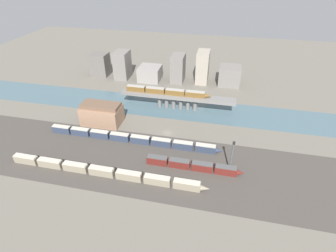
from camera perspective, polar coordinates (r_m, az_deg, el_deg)
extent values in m
plane|color=#666056|center=(135.26, -0.13, -1.54)|extent=(400.00, 400.00, 0.00)
cube|color=#423D38|center=(116.94, -2.69, -8.14)|extent=(280.00, 42.00, 0.01)
cube|color=#47606B|center=(157.51, 1.98, 3.92)|extent=(320.00, 25.67, 0.01)
cube|color=slate|center=(153.78, 2.03, 6.48)|extent=(67.22, 7.27, 1.59)
cylinder|color=slate|center=(157.79, -1.83, 5.45)|extent=(2.41, 2.41, 7.09)
cylinder|color=slate|center=(156.91, -0.31, 5.29)|extent=(2.41, 2.41, 7.09)
cylinder|color=slate|center=(156.14, 1.23, 5.13)|extent=(2.41, 2.41, 7.09)
cylinder|color=slate|center=(155.48, 2.78, 4.97)|extent=(2.41, 2.41, 7.09)
cylinder|color=slate|center=(154.94, 4.34, 4.80)|extent=(2.41, 2.41, 7.09)
cylinder|color=slate|center=(154.51, 5.91, 4.63)|extent=(2.41, 2.41, 7.09)
cube|color=brown|center=(158.61, -6.96, 8.06)|extent=(11.18, 2.85, 3.08)
cube|color=#9E998E|center=(157.88, -7.00, 8.63)|extent=(10.74, 2.62, 0.40)
cube|color=brown|center=(155.36, -2.79, 7.71)|extent=(11.18, 2.85, 3.08)
cube|color=#9E998E|center=(154.61, -2.80, 8.29)|extent=(10.74, 2.62, 0.40)
cube|color=brown|center=(152.96, 1.54, 7.31)|extent=(11.18, 2.85, 3.08)
cube|color=#9E998E|center=(152.20, 1.55, 7.90)|extent=(10.74, 2.62, 0.40)
cube|color=brown|center=(151.45, 5.96, 6.85)|extent=(11.18, 2.85, 3.08)
cube|color=#9E998E|center=(150.69, 6.00, 7.44)|extent=(10.74, 2.62, 0.40)
cone|color=brown|center=(151.03, 8.81, 6.48)|extent=(3.91, 2.57, 2.57)
cube|color=gray|center=(131.91, -28.48, -6.43)|extent=(10.75, 2.70, 3.45)
cube|color=#B7B2A3|center=(130.82, -28.70, -5.77)|extent=(10.32, 2.48, 0.40)
cube|color=gray|center=(125.06, -24.22, -7.43)|extent=(10.75, 2.70, 3.45)
cube|color=#B7B2A3|center=(123.90, -24.42, -6.75)|extent=(10.32, 2.48, 0.40)
cube|color=gray|center=(119.00, -19.47, -8.49)|extent=(10.75, 2.70, 3.45)
cube|color=#B7B2A3|center=(117.79, -19.64, -7.79)|extent=(10.32, 2.48, 0.40)
cube|color=gray|center=(113.88, -14.22, -9.59)|extent=(10.75, 2.70, 3.45)
cube|color=#B7B2A3|center=(112.60, -14.35, -8.87)|extent=(10.32, 2.48, 0.40)
cube|color=gray|center=(109.81, -8.49, -10.69)|extent=(10.75, 2.70, 3.45)
cube|color=#B7B2A3|center=(108.49, -8.58, -9.96)|extent=(10.32, 2.48, 0.40)
cube|color=gray|center=(106.92, -2.35, -11.75)|extent=(10.75, 2.70, 3.45)
cube|color=#B7B2A3|center=(105.57, -2.38, -11.01)|extent=(10.32, 2.48, 0.40)
cube|color=gray|center=(105.31, 4.10, -12.71)|extent=(10.75, 2.70, 3.45)
cube|color=#B7B2A3|center=(103.94, 4.14, -11.97)|extent=(10.32, 2.48, 0.40)
cone|color=gray|center=(105.11, 8.11, -13.29)|extent=(3.76, 2.43, 2.43)
cube|color=#5B1E19|center=(115.74, -2.34, -7.51)|extent=(9.11, 2.95, 3.48)
cube|color=#4C4C4C|center=(114.48, -2.36, -6.77)|extent=(8.75, 2.72, 0.40)
cube|color=#5B1E19|center=(114.18, 2.49, -8.19)|extent=(9.11, 2.95, 3.48)
cube|color=#4C4C4C|center=(112.90, 2.52, -7.46)|extent=(8.75, 2.72, 0.40)
cube|color=#5B1E19|center=(113.44, 7.44, -8.84)|extent=(9.11, 2.95, 3.48)
cube|color=#4C4C4C|center=(112.15, 7.51, -8.10)|extent=(8.75, 2.72, 0.40)
cube|color=#5B1E19|center=(113.56, 12.43, -9.42)|extent=(9.11, 2.95, 3.48)
cube|color=#4C4C4C|center=(112.27, 12.54, -8.69)|extent=(8.75, 2.72, 0.40)
cone|color=#5B1E19|center=(114.17, 15.53, -9.81)|extent=(3.19, 2.66, 2.66)
cube|color=#2D384C|center=(145.43, -22.10, -0.72)|extent=(9.59, 2.70, 3.54)
cube|color=#B7B2A3|center=(144.41, -22.26, -0.07)|extent=(9.21, 2.48, 0.40)
cube|color=#2D384C|center=(140.11, -18.48, -1.26)|extent=(9.59, 2.70, 3.54)
cube|color=#B7B2A3|center=(139.06, -18.62, -0.59)|extent=(9.21, 2.48, 0.40)
cube|color=#2D384C|center=(135.41, -14.59, -1.83)|extent=(9.59, 2.70, 3.54)
cube|color=#B7B2A3|center=(134.32, -14.71, -1.14)|extent=(9.21, 2.48, 0.40)
cube|color=#2D384C|center=(131.39, -10.44, -2.42)|extent=(9.59, 2.70, 3.54)
cube|color=#B7B2A3|center=(130.26, -10.53, -1.72)|extent=(9.21, 2.48, 0.40)
cube|color=#2D384C|center=(128.11, -6.05, -3.04)|extent=(9.59, 2.70, 3.54)
cube|color=#B7B2A3|center=(126.95, -6.10, -2.32)|extent=(9.21, 2.48, 0.40)
cube|color=#2D384C|center=(125.63, -1.45, -3.67)|extent=(9.59, 2.70, 3.54)
cube|color=#B7B2A3|center=(124.45, -1.47, -2.94)|extent=(9.21, 2.48, 0.40)
cube|color=#2D384C|center=(124.01, 3.30, -4.29)|extent=(9.59, 2.70, 3.54)
cube|color=#B7B2A3|center=(122.81, 3.33, -3.56)|extent=(9.21, 2.48, 0.40)
cube|color=#2D384C|center=(123.27, 8.16, -4.89)|extent=(9.59, 2.70, 3.54)
cube|color=#B7B2A3|center=(122.06, 8.23, -4.17)|extent=(9.21, 2.48, 0.40)
cone|color=#2D384C|center=(123.36, 11.15, -5.31)|extent=(3.36, 2.43, 2.43)
cube|color=#937056|center=(145.67, -14.18, 2.35)|extent=(20.83, 12.47, 9.55)
cube|color=brown|center=(142.85, -14.49, 4.35)|extent=(20.41, 8.73, 2.10)
cylinder|color=#4C4C51|center=(111.74, 13.64, -6.78)|extent=(0.72, 0.72, 14.23)
cube|color=black|center=(107.05, 14.18, -3.61)|extent=(1.00, 0.70, 1.20)
cube|color=#605B56|center=(207.56, -14.61, 12.85)|extent=(12.82, 11.21, 16.40)
cube|color=slate|center=(198.36, -9.91, 12.97)|extent=(9.73, 13.50, 19.64)
cube|color=gray|center=(193.76, -3.95, 11.36)|extent=(15.39, 15.14, 10.00)
cube|color=slate|center=(190.27, 2.18, 12.46)|extent=(8.77, 14.21, 19.07)
cube|color=gray|center=(189.84, 7.55, 12.63)|extent=(8.34, 14.29, 22.08)
cube|color=slate|center=(190.71, 13.24, 10.64)|extent=(14.57, 14.56, 12.85)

